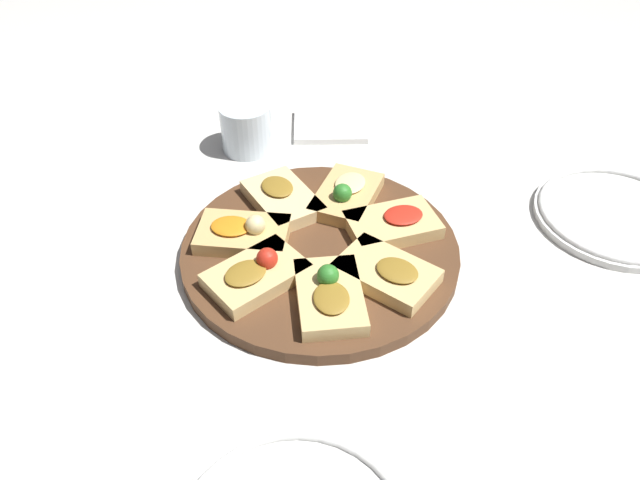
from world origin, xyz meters
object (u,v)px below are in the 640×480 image
water_glass (246,128)px  serving_board (320,251)px  plate_left (618,217)px  napkin_stack (330,126)px

water_glass → serving_board: bearing=104.0°
plate_left → napkin_stack: 0.46m
serving_board → water_glass: (0.07, -0.27, 0.03)m
serving_board → water_glass: water_glass is taller
napkin_stack → plate_left: bearing=137.6°
serving_board → water_glass: size_ratio=4.45×
plate_left → napkin_stack: (0.34, -0.31, -0.00)m
water_glass → napkin_stack: size_ratio=0.67×
serving_board → water_glass: 0.28m
serving_board → plate_left: serving_board is taller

